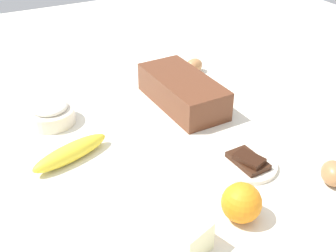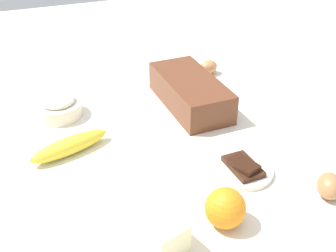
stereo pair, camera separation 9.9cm
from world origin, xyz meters
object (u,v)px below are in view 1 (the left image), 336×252
at_px(egg_beside_bowl, 333,173).
at_px(banana, 71,152).
at_px(flour_bowl, 51,113).
at_px(orange_fruit, 242,203).
at_px(egg_near_butter, 194,66).
at_px(butter_block, 182,232).
at_px(chocolate_plate, 248,163).
at_px(loaf_pan, 182,90).

bearing_deg(egg_beside_bowl, banana, -125.67).
height_order(flour_bowl, banana, flour_bowl).
bearing_deg(orange_fruit, egg_near_butter, 157.24).
height_order(egg_near_butter, egg_beside_bowl, egg_beside_bowl).
height_order(butter_block, chocolate_plate, butter_block).
bearing_deg(chocolate_plate, orange_fruit, -41.53).
xyz_separation_m(flour_bowl, egg_near_butter, (-0.09, 0.47, -0.01)).
xyz_separation_m(butter_block, egg_beside_bowl, (-0.00, 0.36, -0.01)).
distance_m(loaf_pan, banana, 0.36).
relative_size(banana, egg_beside_bowl, 3.02).
bearing_deg(butter_block, flour_bowl, -169.01).
distance_m(banana, chocolate_plate, 0.39).
bearing_deg(loaf_pan, chocolate_plate, -3.83).
relative_size(banana, butter_block, 2.11).
distance_m(banana, orange_fruit, 0.39).
xyz_separation_m(flour_bowl, egg_beside_bowl, (0.50, 0.45, -0.00)).
xyz_separation_m(banana, orange_fruit, (0.32, 0.23, 0.02)).
bearing_deg(egg_near_butter, chocolate_plate, -16.79).
height_order(loaf_pan, egg_beside_bowl, loaf_pan).
height_order(orange_fruit, egg_beside_bowl, orange_fruit).
bearing_deg(egg_near_butter, orange_fruit, -22.76).
xyz_separation_m(egg_beside_bowl, chocolate_plate, (-0.12, -0.12, -0.01)).
bearing_deg(chocolate_plate, flour_bowl, -138.92).
height_order(banana, chocolate_plate, banana).
bearing_deg(loaf_pan, orange_fruit, -17.03).
height_order(banana, butter_block, butter_block).
bearing_deg(egg_near_butter, flour_bowl, -79.11).
bearing_deg(flour_bowl, orange_fruit, 24.33).
bearing_deg(butter_block, egg_beside_bowl, 90.20).
relative_size(orange_fruit, egg_near_butter, 1.27).
xyz_separation_m(butter_block, egg_near_butter, (-0.60, 0.38, -0.01)).
bearing_deg(butter_block, banana, -163.12).
height_order(orange_fruit, chocolate_plate, orange_fruit).
bearing_deg(banana, orange_fruit, 35.21).
bearing_deg(flour_bowl, banana, -0.48).
height_order(loaf_pan, banana, loaf_pan).
relative_size(banana, orange_fruit, 2.51).
xyz_separation_m(banana, chocolate_plate, (0.20, 0.33, -0.01)).
distance_m(butter_block, chocolate_plate, 0.27).
bearing_deg(flour_bowl, chocolate_plate, 41.08).
relative_size(loaf_pan, egg_near_butter, 4.77).
distance_m(loaf_pan, butter_block, 0.50).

